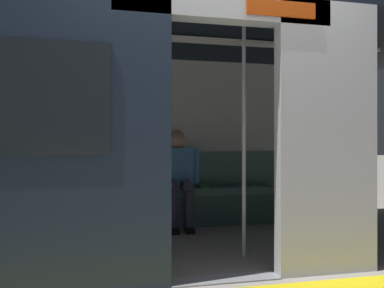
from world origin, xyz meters
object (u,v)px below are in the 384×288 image
at_px(grab_pole_door, 167,139).
at_px(handbag, 139,181).
at_px(bench_seat, 175,197).
at_px(person_seated, 178,171).
at_px(grab_pole_far, 244,140).
at_px(book, 201,186).
at_px(train_car, 187,100).

bearing_deg(grab_pole_door, handbag, -87.11).
relative_size(bench_seat, person_seated, 2.21).
distance_m(handbag, grab_pole_far, 1.82).
xyz_separation_m(handbag, grab_pole_far, (-0.80, 1.56, 0.50)).
distance_m(book, grab_pole_far, 1.62).
bearing_deg(book, handbag, -24.35).
bearing_deg(person_seated, book, -163.77).
distance_m(train_car, handbag, 1.42).
xyz_separation_m(person_seated, grab_pole_far, (-0.33, 1.43, 0.37)).
bearing_deg(handbag, person_seated, 164.49).
relative_size(train_car, person_seated, 5.32).
bearing_deg(train_car, book, -111.59).
bearing_deg(person_seated, grab_pole_door, 75.40).
relative_size(book, grab_pole_door, 0.10).
xyz_separation_m(bench_seat, grab_pole_door, (0.36, 1.53, 0.70)).
bearing_deg(bench_seat, grab_pole_door, 76.80).
bearing_deg(grab_pole_door, person_seated, -104.60).
distance_m(bench_seat, person_seated, 0.33).
height_order(person_seated, book, person_seated).
xyz_separation_m(bench_seat, person_seated, (-0.03, 0.05, 0.33)).
bearing_deg(grab_pole_door, bench_seat, -103.20).
bearing_deg(person_seated, train_car, 85.19).
distance_m(bench_seat, grab_pole_far, 1.67).
distance_m(train_car, bench_seat, 1.46).
height_order(train_car, book, train_car).
distance_m(train_car, grab_pole_far, 0.79).
distance_m(train_car, grab_pole_door, 0.79).
distance_m(bench_seat, handbag, 0.49).
height_order(bench_seat, person_seated, person_seated).
relative_size(person_seated, grab_pole_far, 0.57).
relative_size(bench_seat, handbag, 10.20).
xyz_separation_m(book, grab_pole_far, (-0.02, 1.52, 0.57)).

